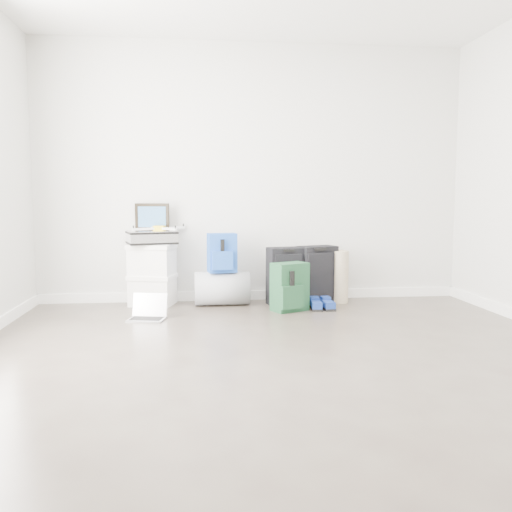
{
  "coord_description": "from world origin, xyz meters",
  "views": [
    {
      "loc": [
        -0.59,
        -3.25,
        1.08
      ],
      "look_at": [
        -0.03,
        1.9,
        0.54
      ],
      "focal_mm": 38.0,
      "sensor_mm": 36.0,
      "label": 1
    }
  ],
  "objects": [
    {
      "name": "room_envelope",
      "position": [
        0.0,
        0.02,
        1.72
      ],
      "size": [
        4.52,
        5.02,
        2.71
      ],
      "color": "silver",
      "rests_on": "ground"
    },
    {
      "name": "ground",
      "position": [
        0.0,
        0.0,
        0.0
      ],
      "size": [
        5.0,
        5.0,
        0.0
      ],
      "primitive_type": "plane",
      "color": "#382F29",
      "rests_on": "ground"
    },
    {
      "name": "shoes",
      "position": [
        0.62,
        1.9,
        0.04
      ],
      "size": [
        0.23,
        0.26,
        0.08
      ],
      "rotation": [
        0.0,
        0.0,
        -0.01
      ],
      "color": "black",
      "rests_on": "ground"
    },
    {
      "name": "large_suitcase",
      "position": [
        0.32,
        2.18,
        0.29
      ],
      "size": [
        0.41,
        0.31,
        0.59
      ],
      "rotation": [
        0.0,
        0.0,
        0.19
      ],
      "color": "black",
      "rests_on": "ground"
    },
    {
      "name": "painting",
      "position": [
        -1.05,
        2.41,
        0.9
      ],
      "size": [
        0.36,
        0.15,
        0.28
      ],
      "rotation": [
        0.0,
        0.0,
        -0.34
      ],
      "color": "black",
      "rests_on": "briefcase"
    },
    {
      "name": "briefcase",
      "position": [
        -1.05,
        2.31,
        0.69
      ],
      "size": [
        0.54,
        0.45,
        0.14
      ],
      "primitive_type": "cube",
      "rotation": [
        0.0,
        0.0,
        0.26
      ],
      "color": "#B2B2B7",
      "rests_on": "boxes_stack"
    },
    {
      "name": "drone",
      "position": [
        -0.97,
        2.29,
        0.79
      ],
      "size": [
        0.51,
        0.51,
        0.05
      ],
      "rotation": [
        0.0,
        0.0,
        -0.17
      ],
      "color": "gold",
      "rests_on": "briefcase"
    },
    {
      "name": "rolled_rug",
      "position": [
        0.89,
        2.22,
        0.27
      ],
      "size": [
        0.18,
        0.18,
        0.55
      ],
      "primitive_type": "cylinder",
      "color": "gray",
      "rests_on": "ground"
    },
    {
      "name": "duffel_bag",
      "position": [
        -0.34,
        2.23,
        0.17
      ],
      "size": [
        0.56,
        0.35,
        0.34
      ],
      "primitive_type": "cylinder",
      "rotation": [
        0.0,
        1.57,
        -0.01
      ],
      "color": "gray",
      "rests_on": "ground"
    },
    {
      "name": "carry_on",
      "position": [
        0.65,
        2.21,
        0.3
      ],
      "size": [
        0.43,
        0.35,
        0.6
      ],
      "rotation": [
        0.0,
        0.0,
        0.34
      ],
      "color": "black",
      "rests_on": "ground"
    },
    {
      "name": "laptop",
      "position": [
        -1.04,
        1.64,
        0.05
      ],
      "size": [
        0.36,
        0.29,
        0.23
      ],
      "rotation": [
        0.0,
        0.0,
        -0.21
      ],
      "color": "#B5B5B9",
      "rests_on": "ground"
    },
    {
      "name": "blue_backpack",
      "position": [
        -0.34,
        2.2,
        0.53
      ],
      "size": [
        0.31,
        0.25,
        0.39
      ],
      "rotation": [
        0.0,
        0.0,
        0.16
      ],
      "color": "#1A50AE",
      "rests_on": "duffel_bag"
    },
    {
      "name": "boxes_stack",
      "position": [
        -1.05,
        2.31,
        0.31
      ],
      "size": [
        0.51,
        0.46,
        0.62
      ],
      "rotation": [
        0.0,
        0.0,
        -0.26
      ],
      "color": "white",
      "rests_on": "ground"
    },
    {
      "name": "green_backpack",
      "position": [
        0.3,
        1.86,
        0.23
      ],
      "size": [
        0.39,
        0.36,
        0.47
      ],
      "rotation": [
        0.0,
        0.0,
        0.45
      ],
      "color": "#13361E",
      "rests_on": "ground"
    }
  ]
}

